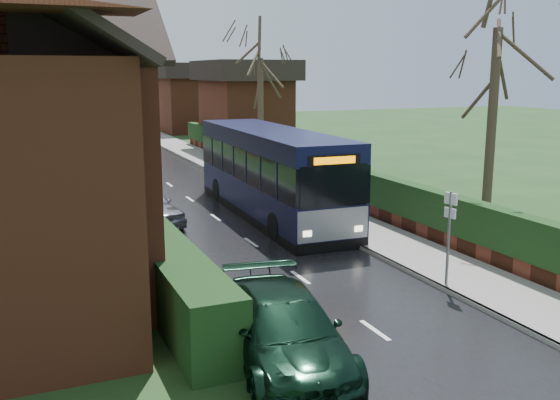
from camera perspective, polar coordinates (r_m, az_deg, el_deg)
name	(u,v)px	position (r m, az deg, el deg)	size (l,w,h in m)	color
ground	(333,302)	(16.10, 4.89, -9.24)	(140.00, 140.00, 0.00)	#29481E
road	(216,218)	(24.99, -5.88, -1.63)	(6.00, 100.00, 0.02)	black
pavement	(312,207)	(26.50, 2.92, -0.68)	(2.50, 100.00, 0.14)	slate
kerb_right	(286,210)	(26.01, 0.54, -0.90)	(0.12, 100.00, 0.14)	gray
kerb_left	(139,224)	(24.29, -12.77, -2.16)	(0.12, 100.00, 0.10)	gray
front_hedge	(140,239)	(19.18, -12.64, -3.53)	(1.20, 16.00, 1.60)	black
picket_fence	(166,248)	(19.42, -10.42, -4.32)	(0.10, 16.00, 0.90)	gray
right_wall_hedge	(344,183)	(27.02, 5.90, 1.57)	(0.60, 50.00, 1.80)	brown
bus	(271,174)	(24.94, -0.81, 2.42)	(2.98, 11.53, 3.48)	black
car_silver	(145,206)	(24.20, -12.28, -0.54)	(1.71, 4.25, 1.45)	#AAAAAF
car_green	(285,330)	(12.58, 0.43, -11.82)	(2.03, 4.99, 1.45)	black
car_distant	(88,133)	(54.34, -17.12, 5.84)	(1.44, 4.14, 1.36)	black
bus_stop_sign	(449,226)	(16.97, 15.22, -2.28)	(0.13, 0.41, 2.68)	slate
tree_right_near	(499,13)	(24.27, 19.42, 15.81)	(4.81, 4.81, 10.38)	#3C2E23
tree_right_far	(260,50)	(36.16, -1.83, 13.54)	(4.79, 4.79, 9.25)	#3E3024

